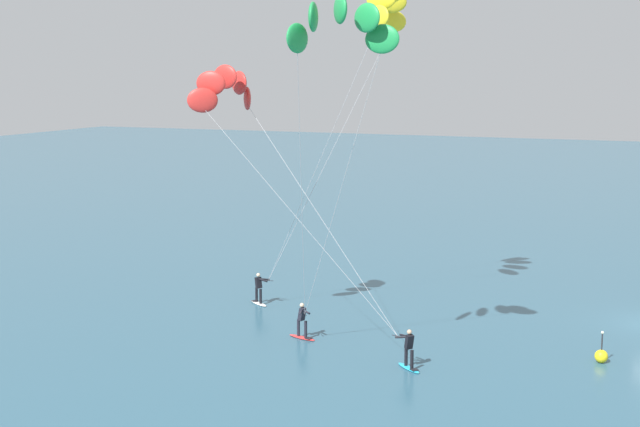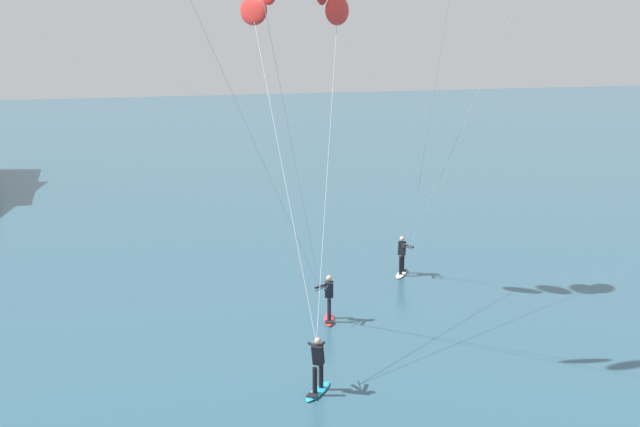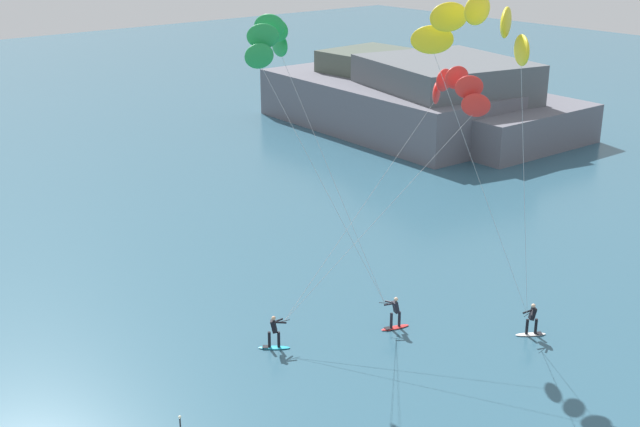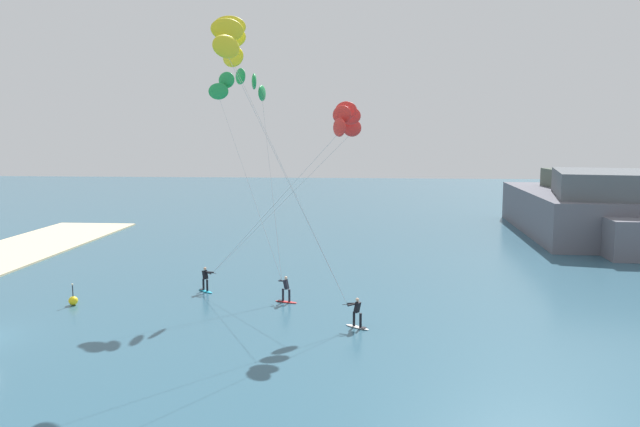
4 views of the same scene
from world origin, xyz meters
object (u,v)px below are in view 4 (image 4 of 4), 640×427
at_px(kitesurfer_far_out, 338,129).
at_px(marker_buoy, 73,300).
at_px(kitesurfer_mid_water, 235,52).
at_px(kitesurfer_nearshore, 243,94).

bearing_deg(kitesurfer_far_out, marker_buoy, -83.29).
bearing_deg(marker_buoy, kitesurfer_mid_water, 70.95).
xyz_separation_m(kitesurfer_mid_water, kitesurfer_far_out, (-5.83, 4.96, -3.80)).
xyz_separation_m(kitesurfer_mid_water, marker_buoy, (-3.91, -11.33, -14.36)).
bearing_deg(kitesurfer_mid_water, marker_buoy, -109.05).
bearing_deg(kitesurfer_nearshore, kitesurfer_far_out, 57.00).
xyz_separation_m(kitesurfer_nearshore, marker_buoy, (6.29, -9.55, -12.95)).
relative_size(kitesurfer_nearshore, kitesurfer_far_out, 1.20).
bearing_deg(marker_buoy, kitesurfer_nearshore, 123.38).
xyz_separation_m(kitesurfer_nearshore, kitesurfer_far_out, (4.38, 6.74, -2.40)).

